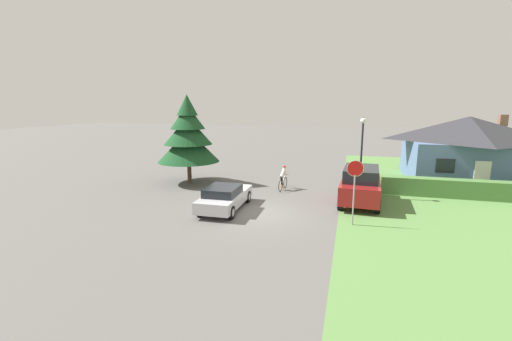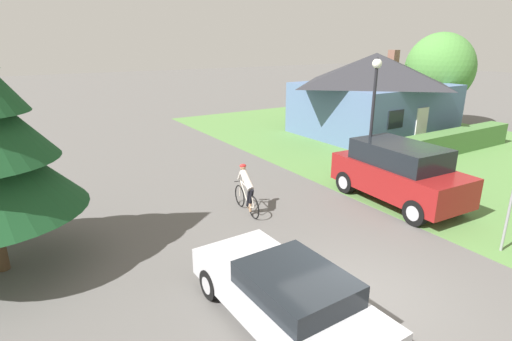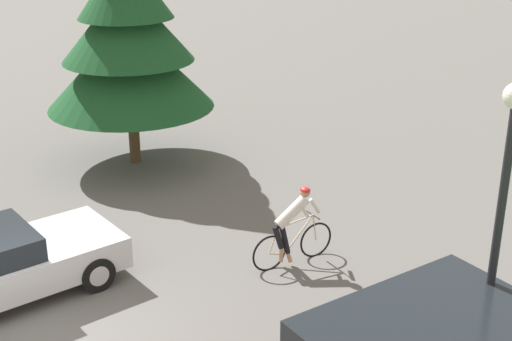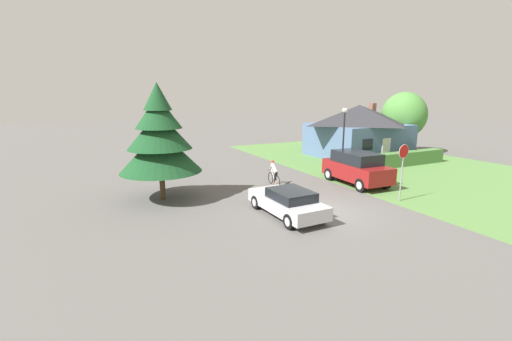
% 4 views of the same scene
% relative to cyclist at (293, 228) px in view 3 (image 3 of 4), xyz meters
% --- Properties ---
extents(cyclist, '(0.44, 1.81, 1.56)m').
position_rel_cyclist_xyz_m(cyclist, '(0.00, 0.00, 0.00)').
color(cyclist, black).
rests_on(cyclist, ground).
extents(street_lamp, '(0.33, 0.33, 4.76)m').
position_rel_cyclist_xyz_m(street_lamp, '(4.75, -0.64, 2.46)').
color(street_lamp, black).
rests_on(street_lamp, ground).
extents(conifer_tall_near, '(4.24, 4.24, 6.11)m').
position_rel_cyclist_xyz_m(conifer_tall_near, '(-6.73, 0.17, 2.55)').
color(conifer_tall_near, '#4C3823').
rests_on(conifer_tall_near, ground).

